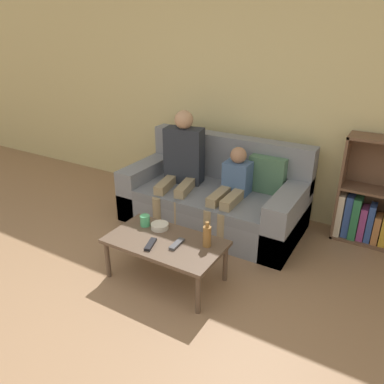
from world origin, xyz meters
TOP-DOWN VIEW (x-y plane):
  - wall_back at (0.00, 2.92)m, footprint 12.00×0.06m
  - couch at (-0.05, 2.35)m, footprint 1.81×0.92m
  - bookshelf at (1.42, 2.77)m, footprint 0.80×0.28m
  - coffee_table at (0.06, 1.26)m, footprint 0.94×0.53m
  - person_adult at (-0.41, 2.26)m, footprint 0.46×0.68m
  - person_child at (0.18, 2.20)m, footprint 0.26×0.63m
  - cup_near at (-0.23, 1.38)m, footprint 0.08×0.08m
  - tv_remote_0 at (0.17, 1.25)m, footprint 0.06×0.17m
  - tv_remote_1 at (0.00, 1.14)m, footprint 0.10×0.18m
  - snack_bowl at (-0.09, 1.40)m, footprint 0.15×0.15m
  - bottle at (0.38, 1.36)m, footprint 0.06×0.06m

SIDE VIEW (x-z plane):
  - couch at x=-0.05m, z-range -0.15..0.71m
  - coffee_table at x=0.06m, z-range 0.14..0.51m
  - tv_remote_0 at x=0.17m, z-range 0.36..0.38m
  - tv_remote_1 at x=0.00m, z-range 0.36..0.38m
  - snack_bowl at x=-0.09m, z-range 0.36..0.41m
  - bookshelf at x=1.42m, z-range -0.11..0.92m
  - cup_near at x=-0.23m, z-range 0.36..0.46m
  - bottle at x=0.38m, z-range 0.35..0.56m
  - person_child at x=0.18m, z-range 0.06..0.92m
  - person_adult at x=-0.41m, z-range 0.07..1.22m
  - wall_back at x=0.00m, z-range 0.00..2.60m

